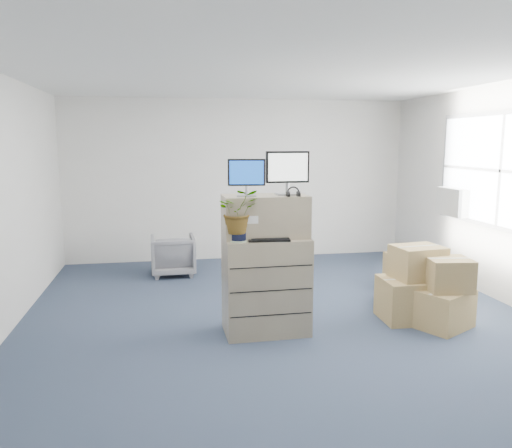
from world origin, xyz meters
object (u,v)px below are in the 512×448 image
object	(u,v)px
filing_cabinet_lower	(266,285)
water_bottle	(270,225)
monitor_left	(247,175)
monitor_right	(288,170)
potted_plant	(238,217)
office_chair	(173,253)
keyboard	(269,240)

from	to	relation	value
filing_cabinet_lower	water_bottle	xyz separation A→B (m)	(0.05, 0.04, 0.66)
monitor_left	monitor_right	distance (m)	0.45
monitor_right	monitor_left	bearing A→B (deg)	-175.51
monitor_right	potted_plant	distance (m)	0.75
filing_cabinet_lower	office_chair	world-z (taller)	filing_cabinet_lower
monitor_left	keyboard	bearing A→B (deg)	-32.12
keyboard	potted_plant	distance (m)	0.40
filing_cabinet_lower	monitor_left	xyz separation A→B (m)	(-0.21, 0.01, 1.19)
keyboard	office_chair	xyz separation A→B (m)	(-0.96, 2.76, -0.72)
potted_plant	office_chair	bearing A→B (deg)	103.13
potted_plant	keyboard	bearing A→B (deg)	-4.16
monitor_left	monitor_right	size ratio (longest dim) A/B	0.83
water_bottle	keyboard	bearing A→B (deg)	-104.88
monitor_right	water_bottle	bearing A→B (deg)	-178.68
monitor_right	keyboard	bearing A→B (deg)	-139.78
water_bottle	monitor_left	bearing A→B (deg)	-172.79
filing_cabinet_lower	keyboard	size ratio (longest dim) A/B	2.43
monitor_left	water_bottle	bearing A→B (deg)	14.96
monitor_right	potted_plant	world-z (taller)	monitor_right
monitor_left	office_chair	xyz separation A→B (m)	(-0.75, 2.59, -1.38)
office_chair	keyboard	bearing A→B (deg)	107.50
potted_plant	office_chair	world-z (taller)	potted_plant
filing_cabinet_lower	monitor_left	size ratio (longest dim) A/B	2.68
office_chair	filing_cabinet_lower	bearing A→B (deg)	108.66
potted_plant	office_chair	distance (m)	2.97
water_bottle	monitor_right	bearing A→B (deg)	1.72
keyboard	potted_plant	bearing A→B (deg)	-178.18
monitor_left	keyboard	distance (m)	0.71
monitor_left	water_bottle	distance (m)	0.60
office_chair	potted_plant	bearing A→B (deg)	101.54
filing_cabinet_lower	monitor_right	distance (m)	1.26
water_bottle	potted_plant	distance (m)	0.43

